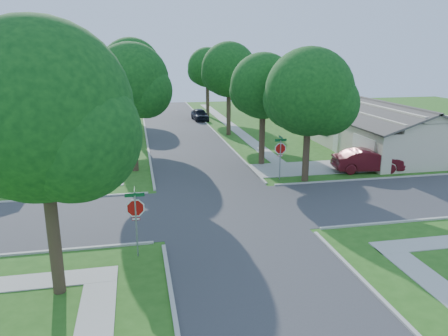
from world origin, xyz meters
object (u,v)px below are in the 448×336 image
house_ne_far (304,107)px  car_curb_east (200,115)px  tree_e_far (208,69)px  house_ne_near (384,134)px  car_curb_west (145,106)px  stop_sign_ne (280,150)px  tree_sw_corner (43,119)px  tree_w_near (132,84)px  tree_w_mid (132,71)px  tree_ne_corner (310,96)px  stop_sign_sw (136,211)px  car_driveway (367,161)px  tree_w_far (132,74)px  tree_e_near (264,89)px  tree_e_mid (229,72)px  house_nw_far (35,111)px

house_ne_far → car_curb_east: bearing=171.6°
tree_e_far → house_ne_far: 13.09m
house_ne_near → car_curb_west: house_ne_near is taller
stop_sign_ne → tree_sw_corner: 17.38m
tree_w_near → tree_w_mid: tree_w_mid is taller
tree_ne_corner → stop_sign_sw: bearing=-141.2°
house_ne_far → car_driveway: 23.93m
car_driveway → tree_w_far: bearing=36.3°
tree_e_near → car_curb_west: 33.62m
tree_e_near → house_ne_far: 23.30m
tree_w_far → tree_e_near: bearing=-69.4°
tree_e_near → tree_e_mid: (0.01, 12.00, 0.61)m
tree_sw_corner → tree_ne_corner: tree_sw_corner is taller
stop_sign_ne → tree_e_near: 5.62m
stop_sign_ne → tree_w_near: (-9.34, 4.31, 4.08)m
tree_sw_corner → house_ne_near: size_ratio=0.70×
stop_sign_ne → house_ne_far: (11.29, 24.30, -0.51)m
tree_ne_corner → car_driveway: size_ratio=1.78×
tree_e_mid → tree_w_far: tree_e_mid is taller
car_driveway → house_ne_near: bearing=-32.5°
stop_sign_sw → tree_w_mid: tree_w_mid is taller
tree_w_far → stop_sign_sw: bearing=-90.1°
stop_sign_ne → tree_w_mid: size_ratio=0.31×
stop_sign_sw → car_driveway: stop_sign_sw is taller
house_ne_near → house_ne_far: same height
tree_e_near → tree_w_mid: 15.26m
car_curb_east → tree_w_far: bearing=154.4°
tree_e_near → house_ne_near: tree_e_near is taller
tree_e_mid → house_nw_far: 23.95m
tree_e_near → tree_w_far: (-9.40, 25.00, -0.14)m
tree_w_far → tree_sw_corner: tree_sw_corner is taller
stop_sign_sw → stop_sign_ne: bearing=45.0°
tree_e_near → car_curb_west: tree_e_near is taller
tree_e_near → tree_e_mid: 12.02m
tree_sw_corner → house_ne_near: 29.92m
tree_e_mid → tree_w_near: tree_e_mid is taller
tree_ne_corner → tree_w_mid: bearing=123.2°
car_driveway → tree_e_far: bearing=20.0°
house_ne_far → car_driveway: house_ne_far is taller
tree_w_near → tree_w_mid: bearing=90.0°
tree_w_far → tree_e_mid: bearing=-54.1°
tree_w_mid → house_nw_far: size_ratio=0.70×
tree_sw_corner → car_curb_west: bearing=85.0°
tree_ne_corner → tree_w_far: bearing=110.3°
tree_w_near → tree_ne_corner: size_ratio=1.04×
tree_e_mid → car_curb_west: (-7.96, 20.27, -5.67)m
tree_ne_corner → house_ne_far: tree_ne_corner is taller
stop_sign_sw → stop_sign_ne: (9.40, 9.40, 0.00)m
tree_e_far → tree_ne_corner: size_ratio=1.01×
stop_sign_ne → house_ne_near: 12.94m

